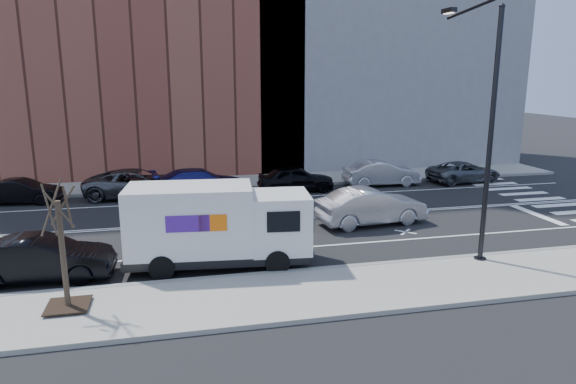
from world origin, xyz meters
name	(u,v)px	position (x,y,z in m)	size (l,w,h in m)	color
ground	(258,220)	(0.00, 0.00, 0.00)	(120.00, 120.00, 0.00)	black
sidewalk_near	(305,294)	(0.00, -8.80, 0.07)	(44.00, 3.60, 0.15)	gray
sidewalk_far	(236,182)	(0.00, 8.80, 0.07)	(44.00, 3.60, 0.15)	gray
curb_near	(292,272)	(0.00, -7.00, 0.08)	(44.00, 0.25, 0.17)	gray
curb_far	(239,188)	(0.00, 7.00, 0.08)	(44.00, 0.25, 0.17)	gray
crosswalk	(549,202)	(16.00, 0.00, 0.00)	(3.00, 14.00, 0.01)	white
road_markings	(258,220)	(0.00, 0.00, 0.00)	(40.00, 8.60, 0.01)	white
bldg_brick	(103,11)	(-8.00, 15.60, 11.00)	(26.00, 10.00, 22.00)	brown
streetlight	(484,123)	(7.00, -6.91, 5.08)	(0.44, 4.02, 9.34)	black
street_tree	(64,266)	(-7.00, -8.40, 1.45)	(1.20, 1.20, 3.75)	black
fedex_van	(217,224)	(-2.41, -5.60, 1.57)	(6.71, 2.85, 2.98)	black
far_parked_b	(22,191)	(-11.79, 6.02, 0.66)	(1.40, 4.02, 1.33)	black
far_parked_c	(138,184)	(-5.83, 6.07, 0.80)	(2.66, 5.76, 1.60)	#47494E
far_parked_d	(200,182)	(-2.40, 5.78, 0.78)	(2.18, 5.36, 1.56)	navy
far_parked_e	(296,179)	(3.20, 5.65, 0.77)	(1.81, 4.50, 1.53)	black
far_parked_f	(382,173)	(8.80, 6.08, 0.77)	(1.64, 4.70, 1.55)	silver
far_parked_g	(464,172)	(14.40, 5.92, 0.66)	(2.20, 4.76, 1.32)	#505358
driving_sedan	(371,206)	(4.97, -1.78, 0.84)	(1.77, 5.08, 1.67)	#AAAAAF
near_parked_rear_a	(42,259)	(-8.27, -5.64, 0.76)	(1.61, 4.62, 1.52)	black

